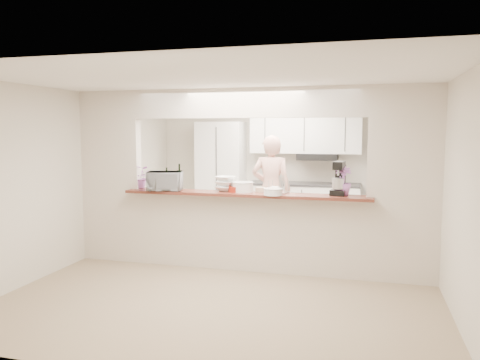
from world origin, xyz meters
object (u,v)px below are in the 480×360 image
at_px(stand_mixer, 339,180).
at_px(person, 271,190).
at_px(refrigerator, 392,191).
at_px(toaster_oven, 165,181).

relative_size(stand_mixer, person, 0.24).
bearing_deg(stand_mixer, person, 128.50).
bearing_deg(refrigerator, stand_mixer, -107.16).
bearing_deg(toaster_oven, refrigerator, 25.46).
bearing_deg(refrigerator, person, -152.07).
distance_m(refrigerator, person, 2.27).
bearing_deg(person, stand_mixer, 126.88).
height_order(stand_mixer, person, person).
relative_size(refrigerator, stand_mixer, 3.84).
height_order(toaster_oven, stand_mixer, stand_mixer).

